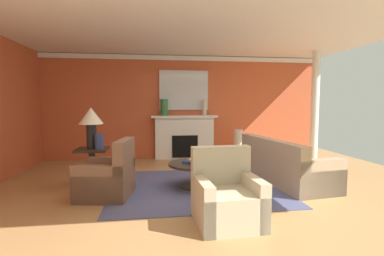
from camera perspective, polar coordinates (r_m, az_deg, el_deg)
name	(u,v)px	position (r m, az deg, el deg)	size (l,w,h in m)	color
ground_plane	(199,189)	(5.31, 1.31, -11.82)	(9.57, 9.57, 0.00)	tan
wall_fireplace	(181,107)	(8.13, -2.16, 4.15)	(7.97, 0.12, 2.83)	#C65633
ceiling_panel	(196,29)	(5.54, 0.85, 18.85)	(7.97, 6.62, 0.06)	white
crown_moulding	(181,58)	(8.14, -2.13, 13.58)	(7.97, 0.08, 0.12)	white
area_rug	(196,187)	(5.38, 0.79, -11.51)	(3.01, 2.67, 0.01)	#4C517A
fireplace	(184,138)	(7.98, -1.50, -2.00)	(1.80, 0.35, 1.19)	white
mantel_mirror	(184,90)	(8.05, -1.62, 7.44)	(1.35, 0.04, 1.08)	silver
sofa	(284,167)	(5.93, 17.66, -7.29)	(1.17, 2.20, 0.85)	tan
armchair_near_window	(108,179)	(4.96, -16.21, -9.55)	(0.92, 0.92, 0.95)	brown
armchair_facing_fireplace	(227,199)	(3.83, 6.83, -13.75)	(0.84, 0.84, 0.95)	#C1B293
coffee_table	(196,169)	(5.30, 0.80, -8.10)	(1.00, 1.00, 0.45)	#2D2319
side_table	(92,165)	(5.67, -19.02, -6.83)	(0.56, 0.56, 0.70)	#2D2319
table_lamp	(91,120)	(5.57, -19.26, 1.52)	(0.44, 0.44, 0.75)	black
vase_tall_corner	(238,144)	(8.01, 9.11, -3.17)	(0.25, 0.25, 0.81)	beige
vase_on_side_table	(99,142)	(5.46, -17.84, -2.58)	(0.16, 0.16, 0.28)	navy
vase_mantel_right	(204,108)	(7.96, 2.47, 4.03)	(0.11, 0.11, 0.43)	beige
vase_mantel_left	(164,107)	(7.83, -5.49, 4.06)	(0.20, 0.20, 0.44)	#33703D
book_red_cover	(188,162)	(5.24, -0.71, -6.70)	(0.20, 0.17, 0.05)	navy
book_art_folio	(195,160)	(5.16, 0.66, -6.34)	(0.23, 0.17, 0.05)	tan
column_white	(315,107)	(8.04, 23.02, 3.75)	(0.20, 0.20, 2.83)	white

